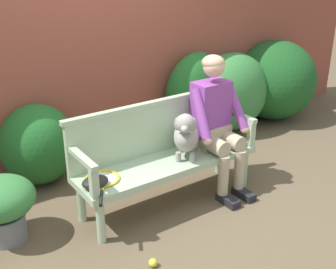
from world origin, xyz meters
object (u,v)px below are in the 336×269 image
(dog_on_bench, at_px, (186,135))
(potted_plant, at_px, (2,204))
(baseball_glove, at_px, (95,182))
(person_seated, at_px, (216,119))
(tennis_racket, at_px, (102,180))
(garden_bench, at_px, (168,166))
(tennis_ball, at_px, (153,263))

(dog_on_bench, bearing_deg, potted_plant, 167.00)
(baseball_glove, distance_m, potted_plant, 0.75)
(person_seated, xyz_separation_m, tennis_racket, (-1.20, 0.00, -0.27))
(dog_on_bench, bearing_deg, baseball_glove, 179.50)
(dog_on_bench, bearing_deg, tennis_racket, 175.86)
(baseball_glove, relative_size, potted_plant, 0.40)
(garden_bench, height_order, dog_on_bench, dog_on_bench)
(garden_bench, bearing_deg, tennis_ball, -131.96)
(potted_plant, bearing_deg, baseball_glove, -28.22)
(garden_bench, bearing_deg, dog_on_bench, -24.60)
(person_seated, bearing_deg, baseball_glove, -177.79)
(tennis_ball, bearing_deg, person_seated, 30.09)
(garden_bench, bearing_deg, potted_plant, 168.31)
(dog_on_bench, relative_size, baseball_glove, 2.14)
(garden_bench, distance_m, person_seated, 0.63)
(baseball_glove, distance_m, tennis_ball, 0.77)
(garden_bench, height_order, potted_plant, potted_plant)
(person_seated, height_order, potted_plant, person_seated)
(tennis_racket, relative_size, baseball_glove, 2.58)
(tennis_racket, distance_m, baseball_glove, 0.10)
(person_seated, bearing_deg, garden_bench, 178.95)
(potted_plant, bearing_deg, tennis_ball, -50.58)
(dog_on_bench, height_order, tennis_ball, dog_on_bench)
(dog_on_bench, distance_m, baseball_glove, 0.91)
(potted_plant, bearing_deg, tennis_racket, -22.07)
(dog_on_bench, bearing_deg, person_seated, 8.34)
(garden_bench, xyz_separation_m, tennis_racket, (-0.66, -0.01, 0.07))
(tennis_ball, xyz_separation_m, potted_plant, (-0.79, 0.96, 0.30))
(garden_bench, relative_size, baseball_glove, 7.80)
(baseball_glove, bearing_deg, dog_on_bench, -2.68)
(person_seated, height_order, dog_on_bench, person_seated)
(person_seated, relative_size, baseball_glove, 5.94)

